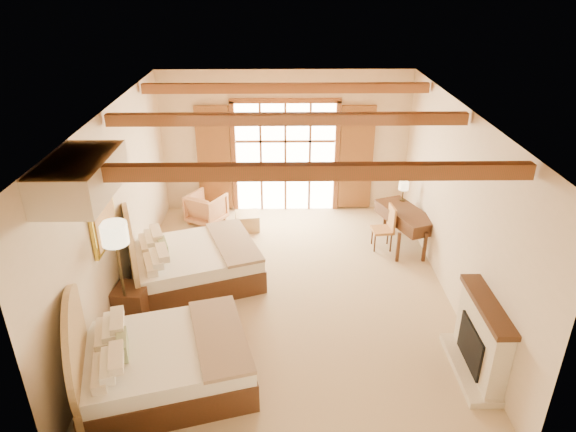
{
  "coord_description": "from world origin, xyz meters",
  "views": [
    {
      "loc": [
        -0.1,
        -7.51,
        5.11
      ],
      "look_at": [
        0.01,
        0.2,
        1.38
      ],
      "focal_mm": 32.0,
      "sensor_mm": 36.0,
      "label": 1
    }
  ],
  "objects_px": {
    "bed_near": "(153,359)",
    "armchair": "(206,208)",
    "nightstand": "(132,304)",
    "desk": "(404,226)",
    "bed_far": "(185,260)"
  },
  "relations": [
    {
      "from": "desk",
      "to": "armchair",
      "type": "bearing_deg",
      "value": 143.86
    },
    {
      "from": "bed_far",
      "to": "desk",
      "type": "height_order",
      "value": "bed_far"
    },
    {
      "from": "bed_far",
      "to": "bed_near",
      "type": "bearing_deg",
      "value": -109.62
    },
    {
      "from": "bed_near",
      "to": "desk",
      "type": "height_order",
      "value": "bed_near"
    },
    {
      "from": "bed_near",
      "to": "armchair",
      "type": "bearing_deg",
      "value": 74.27
    },
    {
      "from": "bed_near",
      "to": "armchair",
      "type": "distance_m",
      "value": 4.97
    },
    {
      "from": "bed_far",
      "to": "armchair",
      "type": "relative_size",
      "value": 3.67
    },
    {
      "from": "bed_far",
      "to": "nightstand",
      "type": "xyz_separation_m",
      "value": [
        -0.66,
        -1.11,
        -0.13
      ]
    },
    {
      "from": "bed_near",
      "to": "desk",
      "type": "xyz_separation_m",
      "value": [
        4.2,
        3.86,
        -0.02
      ]
    },
    {
      "from": "bed_far",
      "to": "nightstand",
      "type": "distance_m",
      "value": 1.3
    },
    {
      "from": "bed_far",
      "to": "desk",
      "type": "distance_m",
      "value": 4.4
    },
    {
      "from": "armchair",
      "to": "nightstand",
      "type": "bearing_deg",
      "value": 107.87
    },
    {
      "from": "nightstand",
      "to": "armchair",
      "type": "bearing_deg",
      "value": 84.51
    },
    {
      "from": "nightstand",
      "to": "armchair",
      "type": "height_order",
      "value": "armchair"
    },
    {
      "from": "bed_near",
      "to": "bed_far",
      "type": "xyz_separation_m",
      "value": [
        -0.01,
        2.55,
        0.0
      ]
    }
  ]
}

